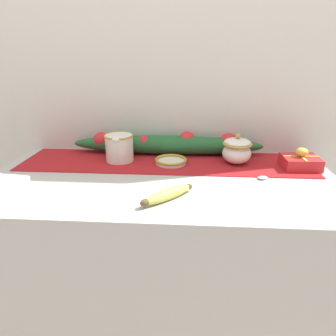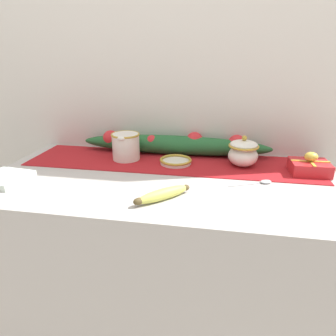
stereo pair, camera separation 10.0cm
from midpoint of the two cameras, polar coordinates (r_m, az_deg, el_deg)
name	(u,v)px [view 2 (the right image)]	position (r m, az deg, el deg)	size (l,w,h in m)	color
countertop	(164,281)	(1.31, 1.52, -20.83)	(1.24, 0.62, 0.92)	#B7B2AD
back_wall	(177,87)	(1.31, 4.06, 15.11)	(2.04, 0.04, 2.40)	silver
table_runner	(171,162)	(1.21, 2.87, 1.14)	(1.14, 0.28, 0.00)	#A8191E
cream_pitcher	(126,145)	(1.22, -5.70, 4.27)	(0.12, 0.14, 0.11)	white
sugar_bowl	(243,153)	(1.19, 16.50, 2.80)	(0.11, 0.11, 0.12)	white
small_dish	(176,161)	(1.18, 3.91, 1.30)	(0.13, 0.13, 0.02)	white
banana	(163,194)	(0.89, 2.22, -5.10)	(0.16, 0.15, 0.03)	#CCD156
spoon	(263,182)	(1.07, 20.29, -2.58)	(0.15, 0.08, 0.01)	#B7B7BC
napkin_stack	(5,178)	(1.14, -26.49, -1.84)	(0.14, 0.14, 0.02)	silver
gift_box	(309,166)	(1.22, 27.53, 0.24)	(0.13, 0.12, 0.08)	red
poinsettia_garland	(176,144)	(1.29, 3.71, 4.50)	(0.82, 0.09, 0.10)	#235B2D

